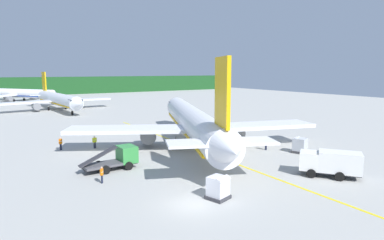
% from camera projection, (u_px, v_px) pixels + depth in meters
% --- Properties ---
extents(ground, '(240.00, 320.00, 0.20)m').
position_uv_depth(ground, '(66.00, 124.00, 66.19)').
color(ground, '#A8A8A3').
extents(distant_treeline, '(216.00, 6.00, 7.87)m').
position_uv_depth(distant_treeline, '(22.00, 86.00, 140.24)').
color(distant_treeline, '#19471E').
rests_on(distant_treeline, ground).
extents(airliner_foreground, '(33.42, 39.74, 11.90)m').
position_uv_depth(airliner_foreground, '(193.00, 122.00, 46.55)').
color(airliner_foreground, white).
rests_on(airliner_foreground, ground).
extents(airliner_mid_apron, '(29.87, 36.06, 10.28)m').
position_uv_depth(airliner_mid_apron, '(58.00, 99.00, 88.40)').
color(airliner_mid_apron, silver).
rests_on(airliner_mid_apron, ground).
extents(airliner_far_taxiway, '(24.49, 28.67, 9.55)m').
position_uv_depth(airliner_far_taxiway, '(20.00, 93.00, 114.63)').
color(airliner_far_taxiway, white).
rests_on(airliner_far_taxiway, ground).
extents(service_truck_fuel, '(6.22, 2.63, 2.56)m').
position_uv_depth(service_truck_fuel, '(119.00, 158.00, 35.63)').
color(service_truck_fuel, '#338C3F').
rests_on(service_truck_fuel, ground).
extents(service_truck_baggage, '(5.22, 5.95, 2.62)m').
position_uv_depth(service_truck_baggage, '(330.00, 162.00, 32.82)').
color(service_truck_baggage, white).
rests_on(service_truck_baggage, ground).
extents(cargo_container_near, '(2.08, 2.08, 2.03)m').
position_uv_depth(cargo_container_near, '(218.00, 188.00, 27.18)').
color(cargo_container_near, '#333338').
rests_on(cargo_container_near, ground).
extents(cargo_container_mid, '(2.27, 2.27, 2.05)m').
position_uv_depth(cargo_container_mid, '(300.00, 145.00, 42.59)').
color(cargo_container_mid, '#333338').
rests_on(cargo_container_mid, ground).
extents(crew_marshaller, '(0.43, 0.55, 1.63)m').
position_uv_depth(crew_marshaller, '(102.00, 173.00, 30.99)').
color(crew_marshaller, '#191E33').
rests_on(crew_marshaller, ground).
extents(crew_loader_left, '(0.51, 0.46, 1.74)m').
position_uv_depth(crew_loader_left, '(61.00, 143.00, 43.99)').
color(crew_loader_left, '#191E33').
rests_on(crew_loader_left, ground).
extents(crew_loader_right, '(0.63, 0.27, 1.62)m').
position_uv_depth(crew_loader_right, '(266.00, 143.00, 44.00)').
color(crew_loader_right, '#191E33').
rests_on(crew_loader_right, ground).
extents(crew_supervisor, '(0.62, 0.30, 1.69)m').
position_uv_depth(crew_supervisor, '(95.00, 141.00, 45.02)').
color(crew_supervisor, '#191E33').
rests_on(crew_supervisor, ground).
extents(apron_guide_line, '(0.30, 60.00, 0.01)m').
position_uv_depth(apron_guide_line, '(205.00, 152.00, 42.82)').
color(apron_guide_line, yellow).
rests_on(apron_guide_line, ground).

